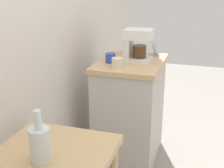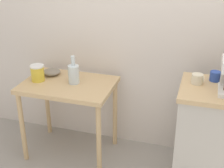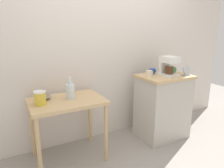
{
  "view_description": "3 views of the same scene",
  "coord_description": "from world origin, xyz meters",
  "px_view_note": "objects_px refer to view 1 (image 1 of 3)",
  "views": [
    {
      "loc": [
        -1.67,
        -0.6,
        1.55
      ],
      "look_at": [
        0.17,
        -0.03,
        0.88
      ],
      "focal_mm": 49.37,
      "sensor_mm": 36.0,
      "label": 1
    },
    {
      "loc": [
        0.51,
        -2.33,
        1.93
      ],
      "look_at": [
        -0.19,
        -0.03,
        0.83
      ],
      "focal_mm": 51.61,
      "sensor_mm": 36.0,
      "label": 2
    },
    {
      "loc": [
        -1.21,
        -2.11,
        1.5
      ],
      "look_at": [
        -0.11,
        -0.04,
        0.88
      ],
      "focal_mm": 33.1,
      "sensor_mm": 36.0,
      "label": 3
    }
  ],
  "objects_px": {
    "glass_carafe_vase": "(40,144)",
    "coffee_maker": "(136,44)",
    "mug_small_cream": "(117,63)",
    "mug_blue": "(111,58)",
    "table_clock": "(155,49)",
    "mug_tall_green": "(127,49)"
  },
  "relations": [
    {
      "from": "glass_carafe_vase",
      "to": "coffee_maker",
      "type": "bearing_deg",
      "value": -6.13
    },
    {
      "from": "mug_small_cream",
      "to": "mug_tall_green",
      "type": "bearing_deg",
      "value": 6.32
    },
    {
      "from": "coffee_maker",
      "to": "table_clock",
      "type": "height_order",
      "value": "coffee_maker"
    },
    {
      "from": "mug_small_cream",
      "to": "glass_carafe_vase",
      "type": "bearing_deg",
      "value": 176.82
    },
    {
      "from": "glass_carafe_vase",
      "to": "mug_blue",
      "type": "xyz_separation_m",
      "value": [
        1.19,
        0.04,
        0.11
      ]
    },
    {
      "from": "glass_carafe_vase",
      "to": "mug_small_cream",
      "type": "relative_size",
      "value": 2.7
    },
    {
      "from": "coffee_maker",
      "to": "mug_tall_green",
      "type": "height_order",
      "value": "coffee_maker"
    },
    {
      "from": "mug_blue",
      "to": "table_clock",
      "type": "xyz_separation_m",
      "value": [
        0.33,
        -0.3,
        0.02
      ]
    },
    {
      "from": "mug_small_cream",
      "to": "table_clock",
      "type": "height_order",
      "value": "table_clock"
    },
    {
      "from": "coffee_maker",
      "to": "mug_small_cream",
      "type": "distance_m",
      "value": 0.28
    },
    {
      "from": "coffee_maker",
      "to": "mug_small_cream",
      "type": "height_order",
      "value": "coffee_maker"
    },
    {
      "from": "table_clock",
      "to": "mug_blue",
      "type": "bearing_deg",
      "value": 137.08
    },
    {
      "from": "glass_carafe_vase",
      "to": "coffee_maker",
      "type": "relative_size",
      "value": 0.99
    },
    {
      "from": "mug_tall_green",
      "to": "mug_small_cream",
      "type": "bearing_deg",
      "value": -173.68
    },
    {
      "from": "coffee_maker",
      "to": "mug_blue",
      "type": "height_order",
      "value": "coffee_maker"
    },
    {
      "from": "glass_carafe_vase",
      "to": "coffee_maker",
      "type": "xyz_separation_m",
      "value": [
        1.31,
        -0.14,
        0.21
      ]
    },
    {
      "from": "mug_tall_green",
      "to": "table_clock",
      "type": "xyz_separation_m",
      "value": [
        -0.02,
        -0.26,
        0.02
      ]
    },
    {
      "from": "mug_blue",
      "to": "coffee_maker",
      "type": "bearing_deg",
      "value": -57.35
    },
    {
      "from": "coffee_maker",
      "to": "mug_blue",
      "type": "xyz_separation_m",
      "value": [
        -0.11,
        0.18,
        -0.1
      ]
    },
    {
      "from": "table_clock",
      "to": "mug_small_cream",
      "type": "bearing_deg",
      "value": 155.6
    },
    {
      "from": "coffee_maker",
      "to": "table_clock",
      "type": "relative_size",
      "value": 1.97
    },
    {
      "from": "mug_blue",
      "to": "mug_tall_green",
      "type": "xyz_separation_m",
      "value": [
        0.34,
        -0.04,
        -0.0
      ]
    }
  ]
}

